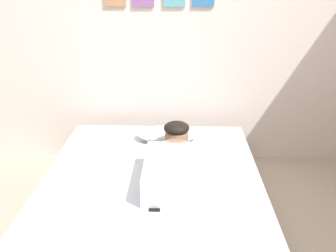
# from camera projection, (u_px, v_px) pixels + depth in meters

# --- Properties ---
(back_wall) EXTENTS (4.40, 0.12, 2.50)m
(back_wall) POSITION_uv_depth(u_px,v_px,m) (159.00, 29.00, 3.80)
(back_wall) COLOR silver
(back_wall) RESTS_ON ground
(bed) EXTENTS (1.57, 2.00, 0.39)m
(bed) POSITION_uv_depth(u_px,v_px,m) (153.00, 198.00, 3.04)
(bed) COLOR #726051
(bed) RESTS_ON ground
(pillow) EXTENTS (0.52, 0.32, 0.11)m
(pillow) POSITION_uv_depth(u_px,v_px,m) (167.00, 134.00, 3.54)
(pillow) COLOR silver
(pillow) RESTS_ON bed
(person_lying) EXTENTS (0.43, 0.92, 0.27)m
(person_lying) POSITION_uv_depth(u_px,v_px,m) (176.00, 161.00, 2.90)
(person_lying) COLOR silver
(person_lying) RESTS_ON bed
(coffee_cup) EXTENTS (0.12, 0.09, 0.07)m
(coffee_cup) POSITION_uv_depth(u_px,v_px,m) (179.00, 145.00, 3.35)
(coffee_cup) COLOR teal
(coffee_cup) RESTS_ON bed
(cell_phone) EXTENTS (0.07, 0.14, 0.01)m
(cell_phone) POSITION_uv_depth(u_px,v_px,m) (155.00, 205.00, 2.55)
(cell_phone) COLOR black
(cell_phone) RESTS_ON bed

